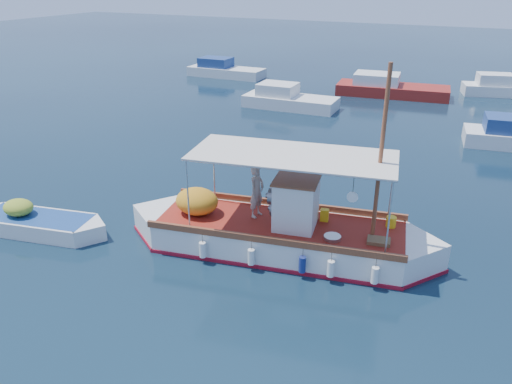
% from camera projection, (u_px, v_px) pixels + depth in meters
% --- Properties ---
extents(ground, '(160.00, 160.00, 0.00)m').
position_uv_depth(ground, '(278.00, 240.00, 17.42)').
color(ground, black).
rests_on(ground, ground).
extents(fishing_caique, '(10.61, 4.18, 6.56)m').
position_uv_depth(fishing_caique, '(277.00, 234.00, 16.67)').
color(fishing_caique, white).
rests_on(fishing_caique, ground).
extents(dinghy, '(5.39, 2.28, 1.34)m').
position_uv_depth(dinghy, '(37.00, 224.00, 17.92)').
color(dinghy, white).
rests_on(dinghy, ground).
extents(bg_boat_nw, '(6.41, 2.59, 1.80)m').
position_uv_depth(bg_boat_nw, '(288.00, 101.00, 34.14)').
color(bg_boat_nw, silver).
rests_on(bg_boat_nw, ground).
extents(bg_boat_n, '(8.39, 3.68, 1.80)m').
position_uv_depth(bg_boat_n, '(389.00, 89.00, 37.49)').
color(bg_boat_n, maroon).
rests_on(bg_boat_n, ground).
extents(bg_boat_far_w, '(6.84, 2.43, 1.80)m').
position_uv_depth(bg_boat_far_w, '(224.00, 71.00, 44.23)').
color(bg_boat_far_w, silver).
rests_on(bg_boat_far_w, ground).
extents(bg_boat_far_n, '(6.47, 3.48, 1.80)m').
position_uv_depth(bg_boat_far_n, '(504.00, 89.00, 37.47)').
color(bg_boat_far_n, silver).
rests_on(bg_boat_far_n, ground).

